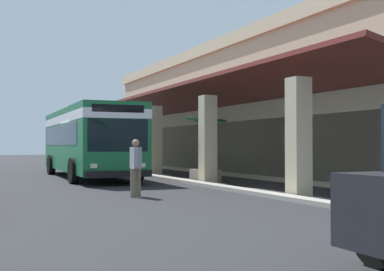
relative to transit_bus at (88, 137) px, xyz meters
The scene contains 6 objects.
ground 7.96m from the transit_bus, 80.32° to the left, with size 120.00×120.00×0.00m, color #262628.
curb_strip 3.27m from the transit_bus, 92.40° to the left, with size 34.79×0.50×0.12m, color #9E998E.
plaza_building 12.45m from the transit_bus, 90.53° to the left, with size 29.29×15.65×6.81m.
transit_bus is the anchor object (origin of this frame).
pedestrian 9.47m from the transit_bus, ahead, with size 0.66×0.37×1.66m.
potted_palm 6.10m from the transit_bus, 39.21° to the left, with size 1.59×1.99×2.66m.
Camera 1 is at (22.02, -5.07, 1.48)m, focal length 47.49 mm.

